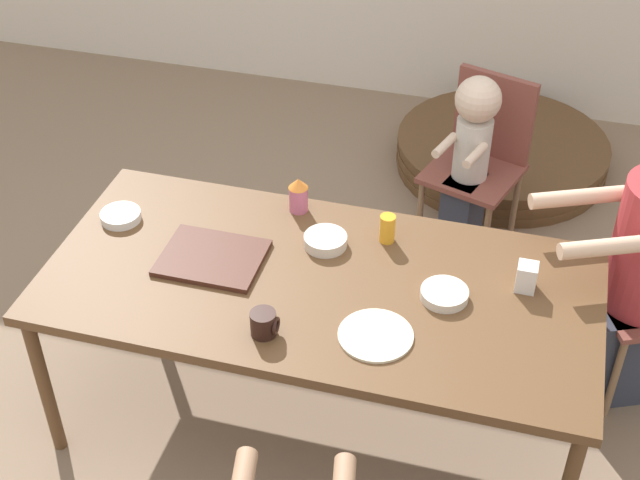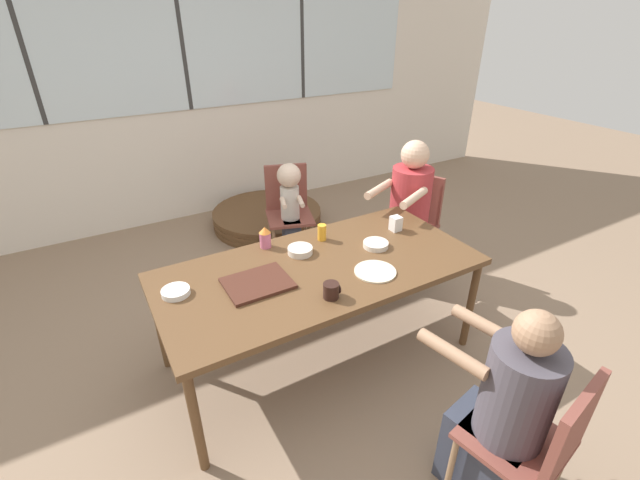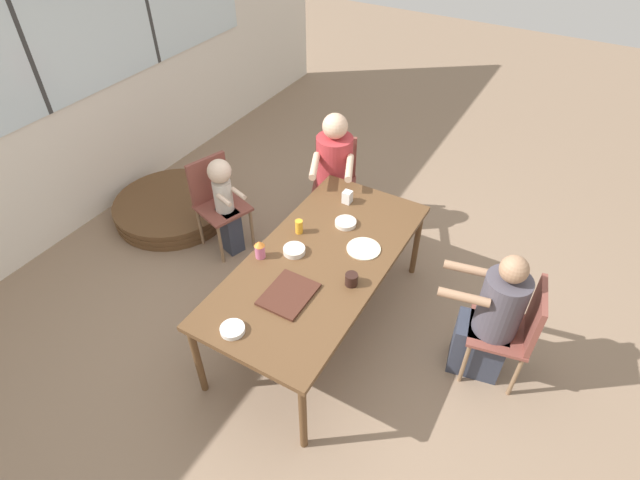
{
  "view_description": "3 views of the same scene",
  "coord_description": "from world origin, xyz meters",
  "px_view_note": "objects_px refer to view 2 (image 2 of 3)",
  "views": [
    {
      "loc": [
        0.63,
        -2.28,
        2.75
      ],
      "look_at": [
        0.0,
        0.0,
        0.89
      ],
      "focal_mm": 50.0,
      "sensor_mm": 36.0,
      "label": 1
    },
    {
      "loc": [
        -1.1,
        -1.91,
        2.09
      ],
      "look_at": [
        0.0,
        0.0,
        0.89
      ],
      "focal_mm": 24.0,
      "sensor_mm": 36.0,
      "label": 2
    },
    {
      "loc": [
        -2.24,
        -1.29,
        3.14
      ],
      "look_at": [
        0.0,
        0.0,
        0.89
      ],
      "focal_mm": 28.0,
      "sensor_mm": 36.0,
      "label": 3
    }
  ],
  "objects_px": {
    "chair_for_man_blue_shirt": "(415,216)",
    "coffee_mug": "(331,290)",
    "chair_for_toddler": "(288,205)",
    "bowl_cereal": "(176,292)",
    "bowl_fruit": "(376,244)",
    "bowl_white_shallow": "(300,250)",
    "juice_glass": "(322,232)",
    "milk_carton_small": "(396,224)",
    "chair_for_woman_green_shirt": "(540,441)",
    "person_woman_green_shirt": "(501,418)",
    "person_man_blue_shirt": "(406,220)",
    "person_toddler": "(291,212)",
    "folded_table_stack": "(267,218)",
    "sippy_cup": "(265,237)"
  },
  "relations": [
    {
      "from": "milk_carton_small",
      "to": "person_woman_green_shirt",
      "type": "bearing_deg",
      "value": -108.95
    },
    {
      "from": "person_woman_green_shirt",
      "to": "bowl_white_shallow",
      "type": "bearing_deg",
      "value": 89.8
    },
    {
      "from": "chair_for_man_blue_shirt",
      "to": "chair_for_toddler",
      "type": "distance_m",
      "value": 1.13
    },
    {
      "from": "folded_table_stack",
      "to": "chair_for_man_blue_shirt",
      "type": "bearing_deg",
      "value": -61.41
    },
    {
      "from": "sippy_cup",
      "to": "bowl_cereal",
      "type": "distance_m",
      "value": 0.68
    },
    {
      "from": "coffee_mug",
      "to": "sippy_cup",
      "type": "bearing_deg",
      "value": 97.17
    },
    {
      "from": "person_toddler",
      "to": "folded_table_stack",
      "type": "bearing_deg",
      "value": -79.87
    },
    {
      "from": "chair_for_woman_green_shirt",
      "to": "chair_for_man_blue_shirt",
      "type": "relative_size",
      "value": 1.0
    },
    {
      "from": "juice_glass",
      "to": "bowl_fruit",
      "type": "distance_m",
      "value": 0.37
    },
    {
      "from": "chair_for_man_blue_shirt",
      "to": "folded_table_stack",
      "type": "xyz_separation_m",
      "value": [
        -0.78,
        1.42,
        -0.42
      ]
    },
    {
      "from": "person_toddler",
      "to": "bowl_fruit",
      "type": "bearing_deg",
      "value": 110.57
    },
    {
      "from": "bowl_fruit",
      "to": "bowl_white_shallow",
      "type": "bearing_deg",
      "value": 159.82
    },
    {
      "from": "chair_for_toddler",
      "to": "person_woman_green_shirt",
      "type": "height_order",
      "value": "person_woman_green_shirt"
    },
    {
      "from": "chair_for_man_blue_shirt",
      "to": "person_woman_green_shirt",
      "type": "height_order",
      "value": "person_woman_green_shirt"
    },
    {
      "from": "coffee_mug",
      "to": "bowl_fruit",
      "type": "bearing_deg",
      "value": 31.31
    },
    {
      "from": "chair_for_toddler",
      "to": "coffee_mug",
      "type": "distance_m",
      "value": 1.73
    },
    {
      "from": "chair_for_toddler",
      "to": "bowl_cereal",
      "type": "distance_m",
      "value": 1.73
    },
    {
      "from": "person_toddler",
      "to": "bowl_fruit",
      "type": "relative_size",
      "value": 5.72
    },
    {
      "from": "bowl_white_shallow",
      "to": "bowl_fruit",
      "type": "height_order",
      "value": "bowl_white_shallow"
    },
    {
      "from": "person_man_blue_shirt",
      "to": "person_woman_green_shirt",
      "type": "bearing_deg",
      "value": 128.46
    },
    {
      "from": "person_woman_green_shirt",
      "to": "milk_carton_small",
      "type": "relative_size",
      "value": 10.54
    },
    {
      "from": "coffee_mug",
      "to": "folded_table_stack",
      "type": "bearing_deg",
      "value": 75.48
    },
    {
      "from": "chair_for_woman_green_shirt",
      "to": "person_man_blue_shirt",
      "type": "bearing_deg",
      "value": 54.42
    },
    {
      "from": "person_man_blue_shirt",
      "to": "bowl_cereal",
      "type": "xyz_separation_m",
      "value": [
        -1.94,
        -0.36,
        0.18
      ]
    },
    {
      "from": "juice_glass",
      "to": "folded_table_stack",
      "type": "xyz_separation_m",
      "value": [
        0.31,
        1.71,
        -0.67
      ]
    },
    {
      "from": "folded_table_stack",
      "to": "bowl_cereal",
      "type": "bearing_deg",
      "value": -125.46
    },
    {
      "from": "juice_glass",
      "to": "milk_carton_small",
      "type": "relative_size",
      "value": 1.06
    },
    {
      "from": "chair_for_toddler",
      "to": "person_man_blue_shirt",
      "type": "relative_size",
      "value": 0.72
    },
    {
      "from": "bowl_cereal",
      "to": "chair_for_toddler",
      "type": "bearing_deg",
      "value": 43.27
    },
    {
      "from": "chair_for_woman_green_shirt",
      "to": "sippy_cup",
      "type": "relative_size",
      "value": 5.97
    },
    {
      "from": "chair_for_man_blue_shirt",
      "to": "bowl_white_shallow",
      "type": "distance_m",
      "value": 1.37
    },
    {
      "from": "person_woman_green_shirt",
      "to": "bowl_cereal",
      "type": "height_order",
      "value": "person_woman_green_shirt"
    },
    {
      "from": "milk_carton_small",
      "to": "chair_for_man_blue_shirt",
      "type": "bearing_deg",
      "value": 36.35
    },
    {
      "from": "folded_table_stack",
      "to": "juice_glass",
      "type": "bearing_deg",
      "value": -100.35
    },
    {
      "from": "person_woman_green_shirt",
      "to": "sippy_cup",
      "type": "relative_size",
      "value": 7.58
    },
    {
      "from": "chair_for_man_blue_shirt",
      "to": "coffee_mug",
      "type": "distance_m",
      "value": 1.64
    },
    {
      "from": "chair_for_toddler",
      "to": "bowl_cereal",
      "type": "height_order",
      "value": "chair_for_toddler"
    },
    {
      "from": "chair_for_woman_green_shirt",
      "to": "bowl_fruit",
      "type": "height_order",
      "value": "chair_for_woman_green_shirt"
    },
    {
      "from": "chair_for_woman_green_shirt",
      "to": "chair_for_toddler",
      "type": "bearing_deg",
      "value": 75.55
    },
    {
      "from": "coffee_mug",
      "to": "juice_glass",
      "type": "distance_m",
      "value": 0.65
    },
    {
      "from": "chair_for_woman_green_shirt",
      "to": "chair_for_toddler",
      "type": "distance_m",
      "value": 2.69
    },
    {
      "from": "bowl_cereal",
      "to": "chair_for_woman_green_shirt",
      "type": "bearing_deg",
      "value": -53.96
    },
    {
      "from": "coffee_mug",
      "to": "juice_glass",
      "type": "height_order",
      "value": "juice_glass"
    },
    {
      "from": "chair_for_man_blue_shirt",
      "to": "coffee_mug",
      "type": "relative_size",
      "value": 9.3
    },
    {
      "from": "bowl_cereal",
      "to": "bowl_fruit",
      "type": "xyz_separation_m",
      "value": [
        1.26,
        -0.12,
        0.0
      ]
    },
    {
      "from": "bowl_fruit",
      "to": "folded_table_stack",
      "type": "xyz_separation_m",
      "value": [
        0.06,
        1.97,
        -0.64
      ]
    },
    {
      "from": "person_woman_green_shirt",
      "to": "person_man_blue_shirt",
      "type": "relative_size",
      "value": 0.91
    },
    {
      "from": "coffee_mug",
      "to": "bowl_cereal",
      "type": "bearing_deg",
      "value": 148.38
    },
    {
      "from": "chair_for_man_blue_shirt",
      "to": "milk_carton_small",
      "type": "relative_size",
      "value": 8.3
    },
    {
      "from": "person_man_blue_shirt",
      "to": "bowl_fruit",
      "type": "relative_size",
      "value": 7.26
    }
  ]
}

